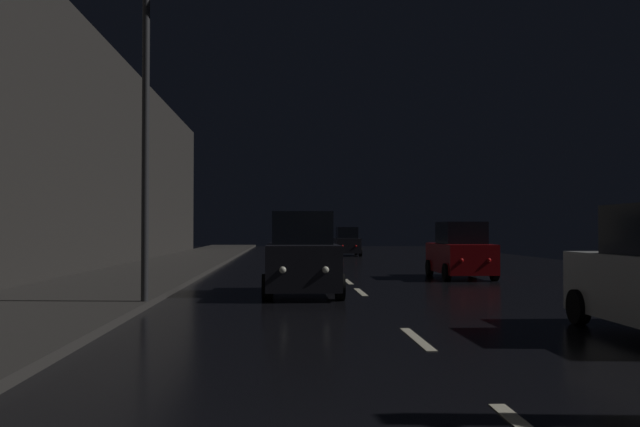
# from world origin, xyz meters

# --- Properties ---
(ground) EXTENTS (26.76, 84.00, 0.02)m
(ground) POSITION_xyz_m (0.00, 24.50, -0.01)
(ground) COLOR black
(sidewalk_left) EXTENTS (4.40, 84.00, 0.15)m
(sidewalk_left) POSITION_xyz_m (-7.18, 24.50, 0.07)
(sidewalk_left) COLOR #33302D
(sidewalk_left) RESTS_ON ground
(building_facade_left) EXTENTS (0.80, 63.00, 9.48)m
(building_facade_left) POSITION_xyz_m (-9.78, 21.00, 4.74)
(building_facade_left) COLOR #2D2B28
(building_facade_left) RESTS_ON ground
(lane_centerline) EXTENTS (0.16, 23.03, 0.01)m
(lane_centerline) POSITION_xyz_m (0.00, 14.09, 0.01)
(lane_centerline) COLOR beige
(lane_centerline) RESTS_ON ground
(streetlamp_overhead) EXTENTS (1.70, 0.44, 7.81)m
(streetlamp_overhead) POSITION_xyz_m (-4.65, 12.47, 5.12)
(streetlamp_overhead) COLOR #2D2D30
(streetlamp_overhead) RESTS_ON ground
(car_approaching_headlights) EXTENTS (1.98, 4.28, 2.16)m
(car_approaching_headlights) POSITION_xyz_m (-1.61, 15.36, 0.99)
(car_approaching_headlights) COLOR black
(car_approaching_headlights) RESTS_ON ground
(car_distant_taillights) EXTENTS (1.70, 3.69, 1.86)m
(car_distant_taillights) POSITION_xyz_m (1.97, 41.69, 0.85)
(car_distant_taillights) COLOR black
(car_distant_taillights) RESTS_ON ground
(car_parked_right_far) EXTENTS (1.80, 3.90, 1.96)m
(car_parked_right_far) POSITION_xyz_m (4.08, 21.08, 0.90)
(car_parked_right_far) COLOR maroon
(car_parked_right_far) RESTS_ON ground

